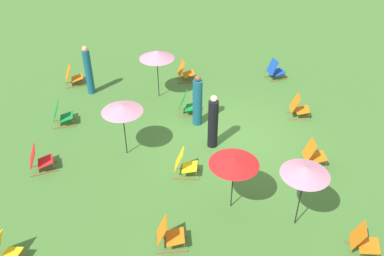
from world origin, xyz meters
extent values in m
plane|color=#477A33|center=(0.00, 0.00, 0.00)|extent=(40.00, 40.00, 0.00)
cube|color=olive|center=(3.90, 1.24, 0.02)|extent=(0.16, 0.76, 0.04)
cube|color=olive|center=(4.33, 1.31, 0.02)|extent=(0.16, 0.76, 0.04)
cube|color=orange|center=(4.13, 1.18, 0.27)|extent=(0.54, 0.51, 0.13)
cube|color=orange|center=(4.08, 1.48, 0.55)|extent=(0.51, 0.32, 0.57)
cylinder|color=olive|center=(4.17, 0.98, 0.20)|extent=(0.44, 0.10, 0.03)
cube|color=olive|center=(-1.82, 1.45, 0.02)|extent=(0.13, 0.76, 0.04)
cube|color=olive|center=(-1.38, 1.40, 0.02)|extent=(0.13, 0.76, 0.04)
cube|color=yellow|center=(-1.61, 1.33, 0.27)|extent=(0.53, 0.49, 0.13)
cube|color=yellow|center=(-1.58, 1.62, 0.55)|extent=(0.51, 0.30, 0.57)
cylinder|color=olive|center=(-1.64, 1.13, 0.20)|extent=(0.44, 0.08, 0.03)
cube|color=olive|center=(3.92, -2.42, 0.02)|extent=(0.26, 0.74, 0.04)
cube|color=olive|center=(4.34, -2.29, 0.02)|extent=(0.26, 0.74, 0.04)
cube|color=#1947B7|center=(4.16, -2.45, 0.27)|extent=(0.59, 0.56, 0.13)
cube|color=#1947B7|center=(4.07, -2.16, 0.55)|extent=(0.53, 0.38, 0.57)
cylinder|color=olive|center=(4.22, -2.64, 0.20)|extent=(0.43, 0.16, 0.03)
cube|color=olive|center=(-4.29, 5.49, 0.02)|extent=(0.24, 0.74, 0.04)
cube|color=yellow|center=(-4.53, 5.46, 0.27)|extent=(0.58, 0.55, 0.13)
cube|color=olive|center=(1.41, 1.29, 0.02)|extent=(0.16, 0.76, 0.04)
cube|color=olive|center=(1.85, 1.21, 0.02)|extent=(0.16, 0.76, 0.04)
cube|color=#148C38|center=(1.61, 1.15, 0.27)|extent=(0.55, 0.51, 0.13)
cube|color=#148C38|center=(1.67, 1.45, 0.55)|extent=(0.51, 0.32, 0.57)
cylinder|color=olive|center=(1.58, 0.95, 0.20)|extent=(0.44, 0.10, 0.03)
cube|color=olive|center=(-4.36, 1.84, 0.02)|extent=(0.07, 0.76, 0.04)
cube|color=olive|center=(-3.92, 1.86, 0.02)|extent=(0.07, 0.76, 0.04)
cube|color=orange|center=(-4.14, 1.75, 0.27)|extent=(0.50, 0.46, 0.13)
cube|color=orange|center=(-4.15, 2.05, 0.55)|extent=(0.49, 0.27, 0.57)
cylinder|color=olive|center=(-4.13, 1.55, 0.20)|extent=(0.44, 0.05, 0.03)
cube|color=olive|center=(1.07, -2.57, 0.02)|extent=(0.10, 0.76, 0.04)
cube|color=olive|center=(1.51, -2.60, 0.02)|extent=(0.10, 0.76, 0.04)
cube|color=orange|center=(1.28, -2.68, 0.27)|extent=(0.52, 0.47, 0.13)
cube|color=orange|center=(1.30, -2.39, 0.55)|extent=(0.50, 0.29, 0.57)
cylinder|color=olive|center=(1.26, -2.88, 0.20)|extent=(0.44, 0.07, 0.03)
cube|color=olive|center=(3.71, 5.62, 0.02)|extent=(0.25, 0.74, 0.04)
cube|color=olive|center=(4.13, 5.75, 0.02)|extent=(0.25, 0.74, 0.04)
cube|color=orange|center=(3.95, 5.59, 0.27)|extent=(0.58, 0.55, 0.13)
cube|color=orange|center=(3.86, 5.87, 0.55)|extent=(0.53, 0.38, 0.57)
cylinder|color=olive|center=(4.01, 5.39, 0.20)|extent=(0.43, 0.15, 0.03)
cube|color=olive|center=(-1.53, -2.37, 0.02)|extent=(0.06, 0.76, 0.04)
cube|color=olive|center=(-1.09, -2.36, 0.02)|extent=(0.06, 0.76, 0.04)
cube|color=orange|center=(-1.31, -2.47, 0.27)|extent=(0.49, 0.45, 0.13)
cube|color=orange|center=(-1.32, -2.17, 0.55)|extent=(0.49, 0.26, 0.57)
cylinder|color=olive|center=(-1.30, -2.67, 0.20)|extent=(0.44, 0.04, 0.03)
cube|color=olive|center=(0.92, 5.46, 0.02)|extent=(0.18, 0.75, 0.04)
cube|color=olive|center=(1.35, 5.54, 0.02)|extent=(0.18, 0.75, 0.04)
cube|color=#148C38|center=(1.15, 5.40, 0.27)|extent=(0.55, 0.52, 0.13)
cube|color=#148C38|center=(1.09, 5.70, 0.55)|extent=(0.52, 0.33, 0.57)
cylinder|color=olive|center=(1.19, 5.21, 0.20)|extent=(0.44, 0.11, 0.03)
cube|color=olive|center=(-4.32, -2.67, 0.02)|extent=(0.24, 0.74, 0.04)
cube|color=orange|center=(-4.56, -2.71, 0.27)|extent=(0.58, 0.55, 0.13)
cube|color=orange|center=(-4.48, -2.42, 0.55)|extent=(0.53, 0.37, 0.57)
cylinder|color=olive|center=(-4.61, -2.90, 0.20)|extent=(0.43, 0.15, 0.03)
cube|color=olive|center=(-1.44, 5.54, 0.02)|extent=(0.27, 0.73, 0.04)
cube|color=olive|center=(-1.02, 5.68, 0.02)|extent=(0.27, 0.73, 0.04)
cube|color=red|center=(-1.20, 5.52, 0.27)|extent=(0.59, 0.56, 0.13)
cube|color=red|center=(-1.29, 5.80, 0.55)|extent=(0.53, 0.38, 0.57)
cylinder|color=olive|center=(-1.14, 5.33, 0.20)|extent=(0.43, 0.16, 0.03)
cylinder|color=black|center=(-3.57, -1.26, 0.91)|extent=(0.03, 0.03, 1.81)
cone|color=pink|center=(-3.57, -1.26, 1.73)|extent=(1.15, 1.15, 0.21)
cylinder|color=black|center=(2.89, 2.34, 0.91)|extent=(0.03, 0.03, 1.82)
cone|color=pink|center=(2.89, 2.34, 1.71)|extent=(1.26, 1.26, 0.29)
cylinder|color=black|center=(-2.92, 0.28, 0.81)|extent=(0.03, 0.03, 1.62)
cone|color=red|center=(-2.92, 0.28, 1.54)|extent=(1.25, 1.25, 0.21)
cylinder|color=black|center=(-0.55, 3.23, 0.86)|extent=(0.03, 0.03, 1.71)
cone|color=pink|center=(-0.55, 3.23, 1.63)|extent=(1.21, 1.21, 0.21)
cylinder|color=#195972|center=(3.24, 4.93, 0.85)|extent=(0.30, 0.30, 1.69)
sphere|color=tan|center=(3.24, 4.93, 1.80)|extent=(0.23, 0.23, 0.23)
cylinder|color=black|center=(-0.26, 0.57, 0.81)|extent=(0.38, 0.38, 1.62)
sphere|color=beige|center=(-0.26, 0.57, 1.71)|extent=(0.21, 0.21, 0.21)
cylinder|color=#195972|center=(1.00, 0.98, 0.82)|extent=(0.40, 0.40, 1.63)
sphere|color=brown|center=(1.00, 0.98, 1.73)|extent=(0.21, 0.21, 0.21)
camera|label=1|loc=(-10.59, 1.59, 7.88)|focal=38.40mm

